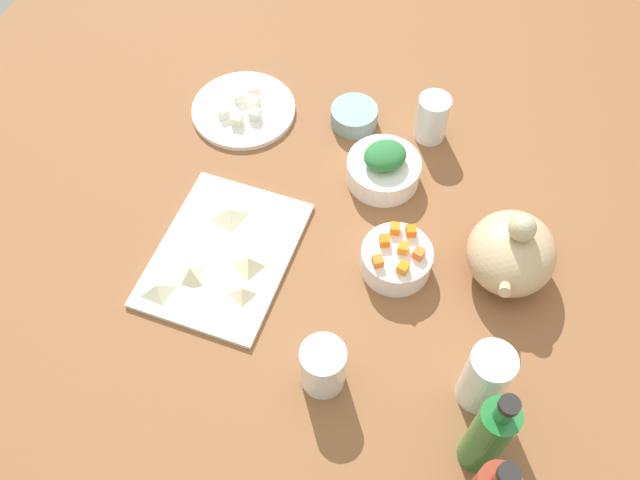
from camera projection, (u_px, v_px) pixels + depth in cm
name	position (u px, v px, depth cm)	size (l,w,h in cm)	color
tabletop	(320.00, 259.00, 126.80)	(190.00, 190.00, 3.00)	brown
cutting_board	(224.00, 254.00, 125.04)	(31.89, 24.09, 1.00)	silver
plate_tofu	(244.00, 110.00, 144.85)	(22.26, 22.26, 1.20)	white
bowl_greens	(383.00, 170.00, 133.22)	(14.64, 14.64, 5.13)	white
bowl_carrots	(396.00, 259.00, 121.90)	(12.95, 12.95, 5.24)	white
bowl_small_side	(354.00, 116.00, 141.93)	(9.90, 9.90, 4.05)	gray
teapot	(511.00, 252.00, 118.44)	(18.35, 15.68, 16.23)	tan
bottle_0	(488.00, 435.00, 97.04)	(5.78, 5.78, 23.46)	#1E7030
drinking_glass_0	(432.00, 118.00, 137.44)	(6.62, 6.62, 10.27)	white
drinking_glass_1	(485.00, 377.00, 104.94)	(7.21, 7.21, 14.09)	white
drinking_glass_2	(323.00, 366.00, 108.00)	(7.51, 7.51, 10.22)	white
carrot_cube_0	(419.00, 253.00, 118.46)	(1.80, 1.80, 1.80)	orange
carrot_cube_1	(403.00, 248.00, 119.08)	(1.80, 1.80, 1.80)	orange
carrot_cube_2	(385.00, 241.00, 119.92)	(1.80, 1.80, 1.80)	orange
carrot_cube_3	(411.00, 231.00, 121.06)	(1.80, 1.80, 1.80)	orange
carrot_cube_4	(378.00, 261.00, 117.57)	(1.80, 1.80, 1.80)	orange
carrot_cube_5	(403.00, 268.00, 116.82)	(1.80, 1.80, 1.80)	orange
carrot_cube_6	(395.00, 228.00, 121.34)	(1.80, 1.80, 1.80)	orange
chopped_greens_mound	(385.00, 156.00, 129.44)	(8.51, 7.41, 3.89)	#2B7039
tofu_cube_0	(239.00, 96.00, 144.67)	(2.20, 2.20, 2.20)	white
tofu_cube_1	(255.00, 114.00, 141.82)	(2.20, 2.20, 2.20)	white
tofu_cube_2	(254.00, 102.00, 143.75)	(2.20, 2.20, 2.20)	white
tofu_cube_3	(237.00, 120.00, 141.01)	(2.20, 2.20, 2.20)	#E3F2D0
tofu_cube_4	(253.00, 90.00, 145.77)	(2.20, 2.20, 2.20)	white
tofu_cube_5	(224.00, 112.00, 142.15)	(2.20, 2.20, 2.20)	white
dumpling_0	(191.00, 272.00, 120.77)	(4.35, 3.77, 2.71)	beige
dumpling_1	(249.00, 262.00, 122.05)	(4.99, 4.42, 2.51)	beige
dumpling_2	(157.00, 288.00, 119.20)	(4.89, 4.45, 2.26)	beige
dumpling_3	(229.00, 213.00, 128.07)	(5.95, 5.52, 2.40)	beige
dumpling_4	(242.00, 291.00, 118.97)	(4.04, 3.70, 2.10)	beige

